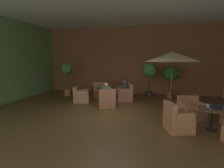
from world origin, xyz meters
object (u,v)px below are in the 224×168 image
(armchair_front_left_north, at_px, (177,121))
(patio_umbrella_tall_red, at_px, (172,57))
(armchair_front_right_north, at_px, (107,100))
(armchair_front_right_west, at_px, (81,96))
(cafe_table_front_left, at_px, (212,113))
(potted_tree_mid_right, at_px, (150,72))
(potted_tree_mid_left, at_px, (171,75))
(open_laptop, at_px, (216,109))
(armchair_front_right_south, at_px, (100,92))
(armchair_front_right_east, at_px, (125,95))
(patron_by_window, at_px, (124,87))
(iced_drink_cup, at_px, (208,106))
(armchair_front_left_west, at_px, (191,111))
(potted_tree_left_corner, at_px, (67,73))
(cafe_table_front_right, at_px, (103,91))
(patron_blue_shirt, at_px, (106,91))

(armchair_front_left_north, distance_m, patio_umbrella_tall_red, 3.56)
(armchair_front_right_north, xyz_separation_m, armchair_front_right_west, (-1.56, 0.67, -0.02))
(cafe_table_front_left, bearing_deg, potted_tree_mid_right, 114.66)
(potted_tree_mid_left, xyz_separation_m, open_laptop, (1.03, -4.87, -0.58))
(armchair_front_right_south, bearing_deg, armchair_front_right_west, -112.57)
(armchair_front_right_east, relative_size, potted_tree_mid_left, 0.57)
(armchair_front_right_east, height_order, potted_tree_mid_left, potted_tree_mid_left)
(cafe_table_front_left, distance_m, patron_by_window, 4.67)
(armchair_front_right_east, xyz_separation_m, iced_drink_cup, (3.21, -3.12, 0.39))
(armchair_front_right_north, xyz_separation_m, patron_by_window, (0.54, 1.45, 0.40))
(cafe_table_front_left, bearing_deg, armchair_front_left_west, 113.44)
(armchair_front_right_west, xyz_separation_m, potted_tree_left_corner, (-1.42, 1.25, 1.05))
(armchair_front_left_north, bearing_deg, cafe_table_front_right, 136.22)
(potted_tree_mid_right, bearing_deg, potted_tree_mid_left, 4.28)
(armchair_front_right_north, distance_m, patron_blue_shirt, 0.40)
(armchair_front_right_north, distance_m, patron_by_window, 1.59)
(cafe_table_front_left, distance_m, patron_blue_shirt, 4.32)
(armchair_front_right_west, bearing_deg, cafe_table_front_left, -24.49)
(cafe_table_front_left, relative_size, armchair_front_left_north, 0.84)
(cafe_table_front_left, bearing_deg, patio_umbrella_tall_red, 111.96)
(armchair_front_right_west, height_order, potted_tree_left_corner, potted_tree_left_corner)
(armchair_front_right_east, xyz_separation_m, armchair_front_right_south, (-1.57, 0.59, -0.02))
(armchair_front_right_west, distance_m, potted_tree_mid_right, 4.11)
(armchair_front_right_west, bearing_deg, armchair_front_right_north, -23.34)
(cafe_table_front_left, xyz_separation_m, open_laptop, (0.06, -0.15, 0.19))
(potted_tree_left_corner, height_order, iced_drink_cup, potted_tree_left_corner)
(armchair_front_right_north, height_order, potted_tree_mid_right, potted_tree_mid_right)
(cafe_table_front_left, xyz_separation_m, armchair_front_right_east, (-3.31, 3.27, -0.20))
(potted_tree_mid_left, bearing_deg, cafe_table_front_right, -151.11)
(cafe_table_front_left, distance_m, potted_tree_left_corner, 7.85)
(open_laptop, bearing_deg, iced_drink_cup, 118.63)
(potted_tree_mid_right, bearing_deg, iced_drink_cup, -65.68)
(cafe_table_front_right, height_order, potted_tree_mid_right, potted_tree_mid_right)
(open_laptop, bearing_deg, cafe_table_front_right, 145.94)
(iced_drink_cup, bearing_deg, potted_tree_mid_left, 100.78)
(armchair_front_right_north, xyz_separation_m, armchair_front_right_east, (0.58, 1.46, 0.01))
(cafe_table_front_left, relative_size, armchair_front_right_south, 0.76)
(armchair_front_left_west, distance_m, armchair_front_right_east, 3.66)
(patron_blue_shirt, xyz_separation_m, patron_by_window, (0.55, 1.41, 0.01))
(armchair_front_right_north, height_order, iced_drink_cup, armchair_front_right_north)
(armchair_front_right_south, bearing_deg, iced_drink_cup, -37.83)
(armchair_front_right_east, bearing_deg, cafe_table_front_right, -157.91)
(patron_by_window, bearing_deg, iced_drink_cup, -43.74)
(iced_drink_cup, bearing_deg, armchair_front_left_north, -152.29)
(armchair_front_right_south, distance_m, iced_drink_cup, 6.06)
(iced_drink_cup, bearing_deg, armchair_front_left_west, 111.37)
(patron_by_window, bearing_deg, potted_tree_mid_left, 31.55)
(armchair_front_right_east, relative_size, armchair_front_right_west, 1.07)
(patron_blue_shirt, bearing_deg, armchair_front_right_west, 157.62)
(cafe_table_front_left, height_order, patron_blue_shirt, patron_blue_shirt)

